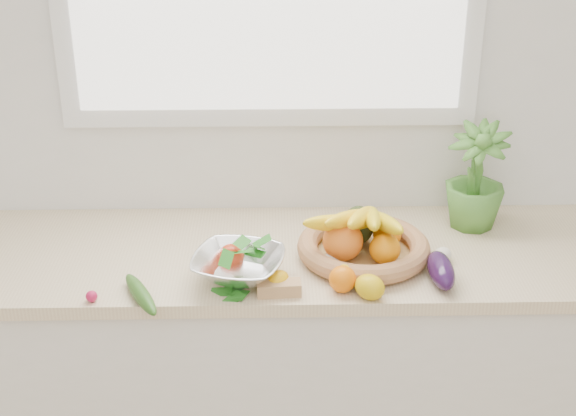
{
  "coord_description": "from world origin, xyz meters",
  "views": [
    {
      "loc": [
        0.0,
        -0.18,
        2.06
      ],
      "look_at": [
        0.05,
        1.93,
        1.05
      ],
      "focal_mm": 50.0,
      "sensor_mm": 36.0,
      "label": 1
    }
  ],
  "objects_px": {
    "cucumber": "(141,294)",
    "colander_with_spinach": "(238,261)",
    "apple": "(231,256)",
    "fruit_basket": "(363,241)",
    "potted_herb": "(476,176)",
    "eggplant": "(441,270)"
  },
  "relations": [
    {
      "from": "cucumber",
      "to": "colander_with_spinach",
      "type": "relative_size",
      "value": 0.75
    },
    {
      "from": "apple",
      "to": "colander_with_spinach",
      "type": "bearing_deg",
      "value": -72.61
    },
    {
      "from": "apple",
      "to": "fruit_basket",
      "type": "bearing_deg",
      "value": 7.69
    },
    {
      "from": "apple",
      "to": "fruit_basket",
      "type": "height_order",
      "value": "fruit_basket"
    },
    {
      "from": "apple",
      "to": "potted_herb",
      "type": "xyz_separation_m",
      "value": [
        0.76,
        0.26,
        0.13
      ]
    },
    {
      "from": "cucumber",
      "to": "eggplant",
      "type": "bearing_deg",
      "value": 5.72
    },
    {
      "from": "colander_with_spinach",
      "to": "eggplant",
      "type": "bearing_deg",
      "value": -1.44
    },
    {
      "from": "colander_with_spinach",
      "to": "potted_herb",
      "type": "bearing_deg",
      "value": 24.69
    },
    {
      "from": "colander_with_spinach",
      "to": "apple",
      "type": "bearing_deg",
      "value": 107.39
    },
    {
      "from": "eggplant",
      "to": "colander_with_spinach",
      "type": "xyz_separation_m",
      "value": [
        -0.57,
        0.01,
        0.03
      ]
    },
    {
      "from": "potted_herb",
      "to": "fruit_basket",
      "type": "relative_size",
      "value": 0.67
    },
    {
      "from": "cucumber",
      "to": "potted_herb",
      "type": "distance_m",
      "value": 1.09
    },
    {
      "from": "potted_herb",
      "to": "colander_with_spinach",
      "type": "distance_m",
      "value": 0.81
    },
    {
      "from": "apple",
      "to": "cucumber",
      "type": "height_order",
      "value": "apple"
    },
    {
      "from": "colander_with_spinach",
      "to": "fruit_basket",
      "type": "bearing_deg",
      "value": 19.97
    },
    {
      "from": "apple",
      "to": "eggplant",
      "type": "height_order",
      "value": "same"
    },
    {
      "from": "eggplant",
      "to": "potted_herb",
      "type": "distance_m",
      "value": 0.41
    },
    {
      "from": "eggplant",
      "to": "cucumber",
      "type": "relative_size",
      "value": 0.8
    },
    {
      "from": "eggplant",
      "to": "potted_herb",
      "type": "xyz_separation_m",
      "value": [
        0.17,
        0.35,
        0.13
      ]
    },
    {
      "from": "fruit_basket",
      "to": "colander_with_spinach",
      "type": "distance_m",
      "value": 0.39
    },
    {
      "from": "eggplant",
      "to": "cucumber",
      "type": "bearing_deg",
      "value": -174.28
    },
    {
      "from": "fruit_basket",
      "to": "cucumber",
      "type": "bearing_deg",
      "value": -159.83
    }
  ]
}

